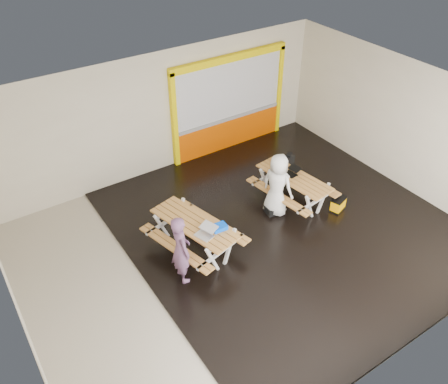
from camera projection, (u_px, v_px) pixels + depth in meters
room at (247, 185)px, 10.06m from camera, size 10.02×8.02×3.52m
deck at (285, 225)px, 11.64m from camera, size 7.50×7.98×0.05m
kiosk at (229, 106)px, 13.85m from camera, size 3.88×0.16×3.00m
picnic_table_left at (194, 230)px, 10.53m from camera, size 1.95×2.46×0.87m
picnic_table_right at (293, 183)px, 12.05m from camera, size 1.67×2.24×0.83m
person_left at (181, 249)px, 9.67m from camera, size 0.46×0.64×1.67m
person_right at (277, 185)px, 11.56m from camera, size 0.78×0.97×1.71m
laptop_left at (206, 232)px, 10.06m from camera, size 0.52×0.50×0.18m
laptop_right at (292, 172)px, 12.01m from camera, size 0.41×0.37×0.16m
blue_pouch at (219, 227)px, 10.21m from camera, size 0.35×0.26×0.10m
toolbox at (280, 162)px, 12.32m from camera, size 0.40×0.25×0.22m
backpack at (289, 160)px, 12.67m from camera, size 0.28×0.20×0.44m
dark_case at (274, 209)px, 11.97m from camera, size 0.51×0.42×0.17m
fluke_bag at (338, 204)px, 11.98m from camera, size 0.48×0.39×0.36m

